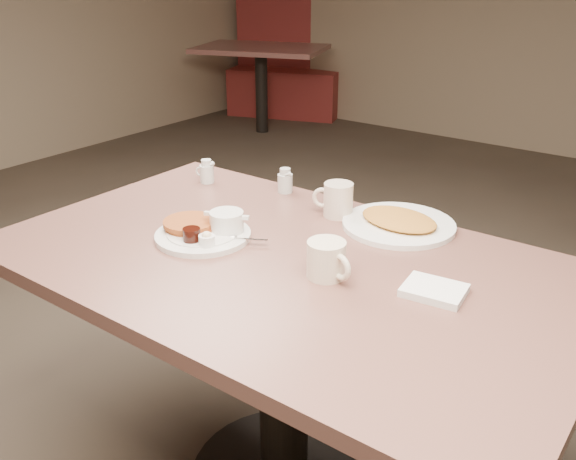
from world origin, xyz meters
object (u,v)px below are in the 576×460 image
Objects in this scene: main_plate at (206,229)px; booth_back_left at (284,74)px; coffee_mug_near at (327,259)px; creamer_right at (285,181)px; diner_table at (284,315)px; creamer_left at (207,172)px; hash_plate at (399,223)px; coffee_mug_far at (337,200)px.

booth_back_left reaches higher than main_plate.
main_plate is at bearing -55.77° from booth_back_left.
coffee_mug_near is 1.76× the size of creamer_right.
diner_table is 18.75× the size of creamer_left.
hash_plate is at bearing 43.79° from main_plate.
main_plate is 0.40m from coffee_mug_far.
booth_back_left is at bearing 126.85° from diner_table.
booth_back_left is at bearing 124.23° from main_plate.
coffee_mug_near is 4.85m from booth_back_left.
diner_table is at bearing -53.15° from booth_back_left.
coffee_mug_far is (-0.04, 0.32, 0.22)m from diner_table.
coffee_mug_near is at bearing 0.56° from main_plate.
creamer_left is at bearing -162.96° from creamer_right.
main_plate is at bearing -136.21° from hash_plate.
creamer_left is at bearing -178.68° from coffee_mug_far.
booth_back_left is (-2.84, 3.79, -0.17)m from diner_table.
hash_plate is (0.14, 0.35, 0.18)m from diner_table.
coffee_mug_near is (0.14, -0.02, 0.22)m from diner_table.
main_plate is 0.42m from creamer_right.
creamer_left is at bearing 154.91° from coffee_mug_near.
coffee_mug_near is at bearing -43.59° from creamer_right.
creamer_right reaches higher than main_plate.
main_plate is 2.43× the size of coffee_mug_near.
diner_table is 4.37× the size of main_plate.
creamer_left is 1.00× the size of creamer_right.
coffee_mug_near is (0.39, 0.00, 0.02)m from main_plate.
hash_plate is at bearing -49.04° from booth_back_left.
coffee_mug_far reaches higher than coffee_mug_near.
creamer_left is (-0.31, 0.33, 0.01)m from main_plate.
coffee_mug_far is 0.25m from creamer_right.
main_plate is at bearing -84.52° from creamer_right.
diner_table is 18.75× the size of creamer_right.
hash_plate is (-0.00, 0.37, -0.03)m from coffee_mug_near.
booth_back_left is (-2.98, 3.81, -0.39)m from coffee_mug_near.
main_plate is 0.39m from coffee_mug_near.
main_plate is at bearing -174.52° from diner_table.
main_plate is 4.30× the size of creamer_right.
diner_table is 0.42m from hash_plate.
coffee_mug_near reaches higher than creamer_left.
diner_table is at bearing -112.36° from hash_plate.
coffee_mug_far is 1.65× the size of creamer_left.
diner_table is 0.31m from main_plate.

